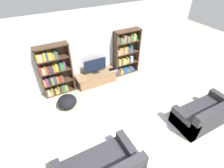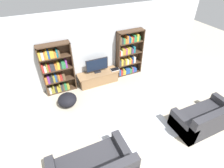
{
  "view_description": "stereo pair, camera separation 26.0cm",
  "coord_description": "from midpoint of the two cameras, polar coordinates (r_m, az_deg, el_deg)",
  "views": [
    {
      "loc": [
        -2.03,
        -1.0,
        3.94
      ],
      "look_at": [
        -0.02,
        2.77,
        0.7
      ],
      "focal_mm": 28.0,
      "sensor_mm": 36.0,
      "label": 1
    },
    {
      "loc": [
        -1.79,
        -1.11,
        3.94
      ],
      "look_at": [
        -0.02,
        2.77,
        0.7
      ],
      "focal_mm": 28.0,
      "sensor_mm": 36.0,
      "label": 2
    }
  ],
  "objects": [
    {
      "name": "area_rug",
      "position": [
        5.17,
        5.76,
        -12.66
      ],
      "size": [
        2.0,
        1.73,
        0.02
      ],
      "color": "#B2B7C1",
      "rests_on": "ground_plane"
    },
    {
      "name": "wall_back",
      "position": [
        6.21,
        -7.59,
        11.69
      ],
      "size": [
        8.8,
        0.06,
        2.6
      ],
      "color": "silver",
      "rests_on": "ground_plane"
    },
    {
      "name": "tv_stand",
      "position": [
        6.48,
        -6.22,
        1.9
      ],
      "size": [
        1.5,
        0.51,
        0.44
      ],
      "color": "#8E6B47",
      "rests_on": "ground_plane"
    },
    {
      "name": "television",
      "position": [
        6.25,
        -6.72,
        5.94
      ],
      "size": [
        0.82,
        0.16,
        0.54
      ],
      "color": "black",
      "rests_on": "tv_stand"
    },
    {
      "name": "laptop",
      "position": [
        6.52,
        -0.86,
        4.79
      ],
      "size": [
        0.32,
        0.21,
        0.03
      ],
      "color": "silver",
      "rests_on": "tv_stand"
    },
    {
      "name": "beanbag_ottoman",
      "position": [
        5.7,
        -15.71,
        -5.6
      ],
      "size": [
        0.59,
        0.59,
        0.39
      ],
      "primitive_type": "ellipsoid",
      "color": "black",
      "rests_on": "ground_plane"
    },
    {
      "name": "couch_right_sofa",
      "position": [
        5.58,
        26.84,
        -8.87
      ],
      "size": [
        1.71,
        0.86,
        0.86
      ],
      "color": "#2D2D33",
      "rests_on": "ground_plane"
    },
    {
      "name": "bookshelf_right",
      "position": [
        6.75,
        3.2,
        9.87
      ],
      "size": [
        1.02,
        0.3,
        1.76
      ],
      "color": "#422D1E",
      "rests_on": "ground_plane"
    },
    {
      "name": "bookshelf_left",
      "position": [
        5.99,
        -19.53,
        3.74
      ],
      "size": [
        1.02,
        0.3,
        1.76
      ],
      "color": "#422D1E",
      "rests_on": "ground_plane"
    }
  ]
}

